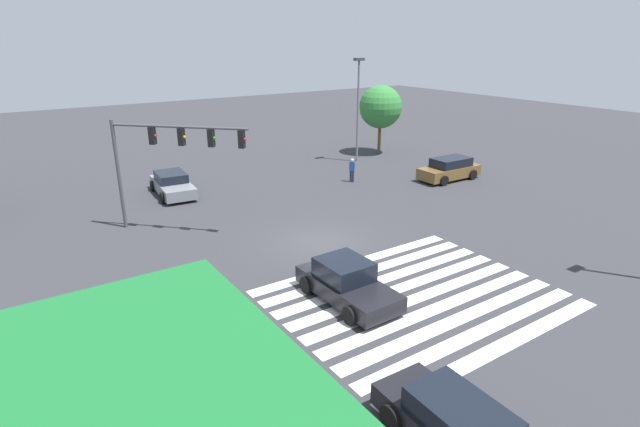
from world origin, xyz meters
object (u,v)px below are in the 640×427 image
object	(u,v)px
car_0	(450,169)
street_light_pole_b	(358,101)
car_1	(172,184)
tree_corner_b	(381,107)
car_3	(347,283)
pedestrian	(352,169)
traffic_signal_mast	(167,148)

from	to	relation	value
car_0	street_light_pole_b	size ratio (longest dim) A/B	0.58
car_1	street_light_pole_b	bearing A→B (deg)	96.52
street_light_pole_b	car_1	bearing A→B (deg)	-178.04
car_1	tree_corner_b	distance (m)	18.64
car_3	pedestrian	distance (m)	16.15
pedestrian	tree_corner_b	world-z (taller)	tree_corner_b
car_1	pedestrian	size ratio (longest dim) A/B	2.95
car_0	traffic_signal_mast	bearing A→B (deg)	-2.37
street_light_pole_b	car_3	bearing A→B (deg)	-128.82
car_1	pedestrian	bearing A→B (deg)	74.80
car_0	car_3	bearing A→B (deg)	31.58
traffic_signal_mast	car_0	xyz separation A→B (m)	(18.94, -1.07, -3.55)
car_0	street_light_pole_b	distance (m)	8.96
car_0	car_3	size ratio (longest dim) A/B	1.03
car_3	pedestrian	size ratio (longest dim) A/B	2.72
traffic_signal_mast	street_light_pole_b	size ratio (longest dim) A/B	0.71
car_0	car_1	distance (m)	18.50
street_light_pole_b	tree_corner_b	distance (m)	3.63
tree_corner_b	car_0	bearing A→B (deg)	-98.02
traffic_signal_mast	tree_corner_b	distance (m)	21.71
street_light_pole_b	car_0	bearing A→B (deg)	-75.20
car_1	street_light_pole_b	distance (m)	15.52
car_0	pedestrian	world-z (taller)	pedestrian
car_1	traffic_signal_mast	bearing A→B (deg)	-12.75
pedestrian	tree_corner_b	size ratio (longest dim) A/B	0.29
tree_corner_b	car_1	bearing A→B (deg)	-174.60
car_0	car_1	xyz separation A→B (m)	(-17.02, 7.25, -0.09)
pedestrian	street_light_pole_b	xyz separation A→B (m)	(3.90, 4.49, 3.82)
car_1	street_light_pole_b	xyz separation A→B (m)	(14.96, 0.51, 4.07)
car_3	tree_corner_b	xyz separation A→B (m)	(17.16, 18.43, 3.19)
car_3	street_light_pole_b	distance (m)	22.46
car_0	pedestrian	distance (m)	6.80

